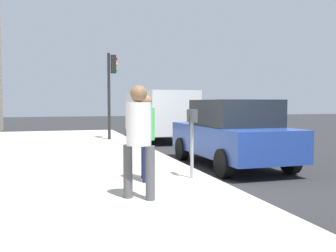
{
  "coord_description": "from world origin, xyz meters",
  "views": [
    {
      "loc": [
        -7.8,
        3.15,
        1.7
      ],
      "look_at": [
        0.09,
        0.81,
        1.2
      ],
      "focal_mm": 41.09,
      "sensor_mm": 36.0,
      "label": 1
    }
  ],
  "objects_px": {
    "pedestrian_at_meter": "(145,131)",
    "parked_sedan_near": "(232,133)",
    "parked_van_far": "(159,112)",
    "pedestrian_bystander": "(139,132)",
    "traffic_signal": "(111,82)",
    "parking_meter": "(192,129)"
  },
  "relations": [
    {
      "from": "pedestrian_at_meter",
      "to": "parked_sedan_near",
      "type": "relative_size",
      "value": 0.39
    },
    {
      "from": "parking_meter",
      "to": "traffic_signal",
      "type": "relative_size",
      "value": 0.39
    },
    {
      "from": "parked_sedan_near",
      "to": "parking_meter",
      "type": "bearing_deg",
      "value": 136.26
    },
    {
      "from": "parked_sedan_near",
      "to": "pedestrian_bystander",
      "type": "bearing_deg",
      "value": 135.46
    },
    {
      "from": "parking_meter",
      "to": "parked_van_far",
      "type": "relative_size",
      "value": 0.27
    },
    {
      "from": "pedestrian_at_meter",
      "to": "traffic_signal",
      "type": "height_order",
      "value": "traffic_signal"
    },
    {
      "from": "pedestrian_bystander",
      "to": "parked_sedan_near",
      "type": "xyz_separation_m",
      "value": [
        3.26,
        -3.21,
        -0.34
      ]
    },
    {
      "from": "parking_meter",
      "to": "traffic_signal",
      "type": "xyz_separation_m",
      "value": [
        8.81,
        0.38,
        1.41
      ]
    },
    {
      "from": "parked_sedan_near",
      "to": "traffic_signal",
      "type": "bearing_deg",
      "value": 17.5
    },
    {
      "from": "pedestrian_bystander",
      "to": "traffic_signal",
      "type": "distance_m",
      "value": 10.33
    },
    {
      "from": "pedestrian_at_meter",
      "to": "parked_van_far",
      "type": "relative_size",
      "value": 0.32
    },
    {
      "from": "parking_meter",
      "to": "pedestrian_bystander",
      "type": "relative_size",
      "value": 0.77
    },
    {
      "from": "traffic_signal",
      "to": "parking_meter",
      "type": "bearing_deg",
      "value": -177.53
    },
    {
      "from": "pedestrian_at_meter",
      "to": "pedestrian_bystander",
      "type": "distance_m",
      "value": 1.48
    },
    {
      "from": "pedestrian_at_meter",
      "to": "traffic_signal",
      "type": "xyz_separation_m",
      "value": [
        8.78,
        -0.59,
        1.43
      ]
    },
    {
      "from": "pedestrian_bystander",
      "to": "parked_sedan_near",
      "type": "distance_m",
      "value": 4.59
    },
    {
      "from": "parked_van_far",
      "to": "parking_meter",
      "type": "bearing_deg",
      "value": 169.02
    },
    {
      "from": "pedestrian_bystander",
      "to": "traffic_signal",
      "type": "bearing_deg",
      "value": 32.47
    },
    {
      "from": "pedestrian_bystander",
      "to": "parked_sedan_near",
      "type": "height_order",
      "value": "pedestrian_bystander"
    },
    {
      "from": "parked_sedan_near",
      "to": "parked_van_far",
      "type": "distance_m",
      "value": 7.42
    },
    {
      "from": "pedestrian_bystander",
      "to": "parked_van_far",
      "type": "bearing_deg",
      "value": 21.49
    },
    {
      "from": "parking_meter",
      "to": "pedestrian_bystander",
      "type": "height_order",
      "value": "pedestrian_bystander"
    }
  ]
}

